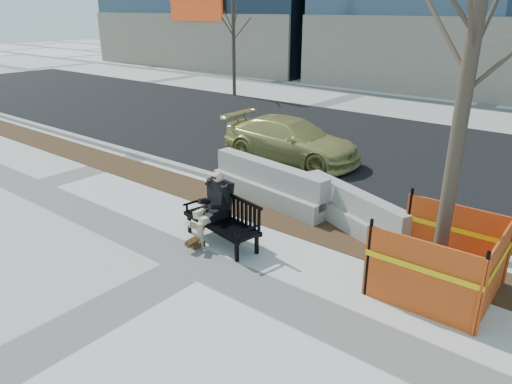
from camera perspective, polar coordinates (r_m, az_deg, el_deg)
ground at (r=8.94m, az=-7.10°, el=-8.37°), size 120.00×120.00×0.00m
mulch_strip at (r=10.69m, az=2.90°, el=-3.02°), size 40.00×1.20×0.02m
asphalt_street at (r=15.84m, az=16.30°, el=4.30°), size 60.00×10.40×0.01m
curb at (r=11.39m, az=5.73°, el=-1.23°), size 60.00×0.25×0.12m
bench at (r=9.60m, az=-4.13°, el=-6.05°), size 1.94×1.00×0.98m
seated_man at (r=9.82m, az=-4.80°, el=-5.43°), size 0.78×1.10×1.41m
tree_fence at (r=8.64m, az=20.54°, el=-10.86°), size 2.75×2.75×6.76m
sedan at (r=14.76m, az=4.16°, el=3.88°), size 4.45×1.89×1.28m
jersey_barrier_left at (r=11.57m, az=1.55°, el=-1.08°), size 3.48×1.14×0.98m
jersey_barrier_right at (r=10.39m, az=11.46°, el=-4.22°), size 3.01×1.67×0.86m
far_tree_left at (r=26.05m, az=-2.60°, el=11.53°), size 2.65×2.65×5.46m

